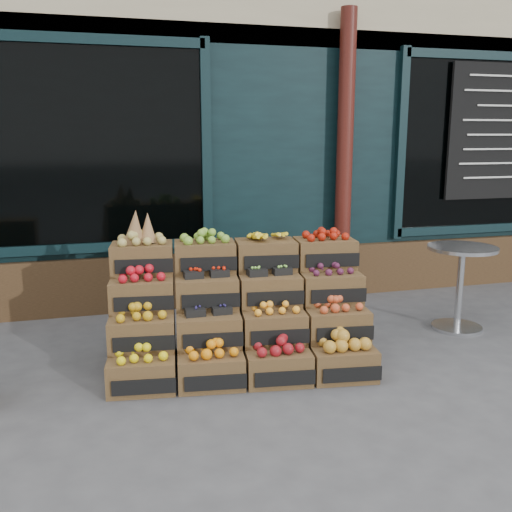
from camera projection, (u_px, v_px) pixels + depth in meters
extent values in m
plane|color=#48484B|center=(304.00, 378.00, 4.47)|extent=(60.00, 60.00, 0.00)
cube|color=black|center=(192.00, 100.00, 8.87)|extent=(12.00, 6.00, 4.80)
cube|color=black|center=(236.00, 169.00, 6.27)|extent=(12.00, 0.12, 3.00)
cube|color=#422D1A|center=(238.00, 276.00, 6.46)|extent=(12.00, 0.18, 0.60)
cube|color=black|center=(83.00, 147.00, 5.74)|extent=(2.40, 0.06, 2.00)
cube|color=black|center=(491.00, 145.00, 6.99)|extent=(2.40, 0.06, 2.00)
cylinder|color=#481610|center=(344.00, 159.00, 6.38)|extent=(0.18, 0.18, 3.20)
cube|color=black|center=(496.00, 132.00, 6.88)|extent=(1.30, 0.04, 1.60)
cube|color=brown|center=(142.00, 374.00, 4.25)|extent=(0.54, 0.41, 0.25)
cube|color=black|center=(141.00, 387.00, 4.08)|extent=(0.46, 0.07, 0.11)
cube|color=yellow|center=(141.00, 353.00, 4.22)|extent=(0.43, 0.31, 0.08)
cube|color=brown|center=(211.00, 370.00, 4.32)|extent=(0.54, 0.41, 0.25)
cube|color=black|center=(213.00, 383.00, 4.15)|extent=(0.46, 0.07, 0.11)
cube|color=orange|center=(211.00, 349.00, 4.29)|extent=(0.43, 0.31, 0.09)
cube|color=brown|center=(278.00, 366.00, 4.39)|extent=(0.54, 0.41, 0.25)
cube|color=black|center=(282.00, 379.00, 4.22)|extent=(0.46, 0.07, 0.11)
cube|color=maroon|center=(278.00, 345.00, 4.36)|extent=(0.43, 0.31, 0.09)
cube|color=brown|center=(343.00, 362.00, 4.46)|extent=(0.54, 0.41, 0.25)
cube|color=black|center=(350.00, 375.00, 4.29)|extent=(0.46, 0.07, 0.11)
cube|color=#B37D26|center=(343.00, 340.00, 4.43)|extent=(0.43, 0.31, 0.12)
cube|color=brown|center=(142.00, 333.00, 4.41)|extent=(0.54, 0.41, 0.25)
cube|color=black|center=(141.00, 344.00, 4.23)|extent=(0.46, 0.07, 0.11)
cube|color=#BE8B15|center=(141.00, 312.00, 4.37)|extent=(0.43, 0.31, 0.08)
cube|color=brown|center=(209.00, 330.00, 4.48)|extent=(0.54, 0.41, 0.25)
cube|color=black|center=(210.00, 341.00, 4.30)|extent=(0.46, 0.07, 0.11)
cube|color=#221B51|center=(208.00, 313.00, 4.45)|extent=(0.43, 0.31, 0.03)
cube|color=brown|center=(274.00, 327.00, 4.55)|extent=(0.54, 0.41, 0.25)
cube|color=black|center=(278.00, 337.00, 4.37)|extent=(0.46, 0.07, 0.11)
cube|color=orange|center=(274.00, 308.00, 4.51)|extent=(0.43, 0.31, 0.07)
cube|color=brown|center=(336.00, 324.00, 4.62)|extent=(0.54, 0.41, 0.25)
cube|color=black|center=(343.00, 334.00, 4.44)|extent=(0.46, 0.07, 0.11)
cube|color=#C24A26|center=(337.00, 304.00, 4.58)|extent=(0.43, 0.31, 0.08)
cube|color=brown|center=(142.00, 294.00, 4.56)|extent=(0.54, 0.41, 0.25)
cube|color=black|center=(141.00, 304.00, 4.38)|extent=(0.46, 0.07, 0.11)
cube|color=#AF101D|center=(141.00, 274.00, 4.52)|extent=(0.43, 0.31, 0.08)
cube|color=brown|center=(207.00, 292.00, 4.63)|extent=(0.54, 0.41, 0.25)
cube|color=black|center=(208.00, 301.00, 4.45)|extent=(0.46, 0.07, 0.11)
cube|color=red|center=(206.00, 275.00, 4.60)|extent=(0.43, 0.31, 0.03)
cube|color=brown|center=(269.00, 289.00, 4.70)|extent=(0.54, 0.41, 0.25)
cube|color=black|center=(273.00, 299.00, 4.52)|extent=(0.46, 0.07, 0.11)
cube|color=#84CB4E|center=(270.00, 273.00, 4.67)|extent=(0.43, 0.31, 0.03)
cube|color=brown|center=(330.00, 287.00, 4.77)|extent=(0.54, 0.41, 0.25)
cube|color=black|center=(336.00, 296.00, 4.59)|extent=(0.46, 0.07, 0.11)
cube|color=#4C1934|center=(331.00, 269.00, 4.73)|extent=(0.43, 0.31, 0.06)
cube|color=brown|center=(142.00, 258.00, 4.71)|extent=(0.54, 0.41, 0.25)
cube|color=black|center=(141.00, 266.00, 4.54)|extent=(0.46, 0.07, 0.11)
cube|color=#A9974E|center=(141.00, 239.00, 4.67)|extent=(0.43, 0.31, 0.08)
cube|color=brown|center=(205.00, 257.00, 4.78)|extent=(0.54, 0.41, 0.25)
cube|color=black|center=(206.00, 264.00, 4.61)|extent=(0.46, 0.07, 0.11)
cube|color=#75A733|center=(204.00, 237.00, 4.74)|extent=(0.43, 0.31, 0.08)
cube|color=brown|center=(266.00, 255.00, 4.85)|extent=(0.54, 0.41, 0.25)
cube|color=black|center=(269.00, 262.00, 4.68)|extent=(0.46, 0.07, 0.11)
cube|color=yellow|center=(266.00, 236.00, 4.81)|extent=(0.43, 0.31, 0.08)
cube|color=brown|center=(325.00, 253.00, 4.92)|extent=(0.54, 0.41, 0.25)
cube|color=black|center=(330.00, 260.00, 4.75)|extent=(0.46, 0.07, 0.11)
cube|color=#A31909|center=(325.00, 235.00, 4.88)|extent=(0.43, 0.31, 0.07)
cube|color=#422D1A|center=(242.00, 357.00, 4.56)|extent=(2.07, 0.61, 0.25)
cube|color=#422D1A|center=(239.00, 334.00, 4.74)|extent=(2.07, 0.61, 0.50)
cube|color=#422D1A|center=(236.00, 312.00, 4.92)|extent=(2.07, 0.61, 0.75)
cone|color=olive|center=(135.00, 227.00, 4.64)|extent=(0.17, 0.17, 0.29)
cone|color=olive|center=(148.00, 228.00, 4.71)|extent=(0.15, 0.15, 0.25)
cylinder|color=#AEB0B5|center=(457.00, 327.00, 5.61)|extent=(0.48, 0.48, 0.03)
cylinder|color=#AEB0B5|center=(459.00, 289.00, 5.52)|extent=(0.07, 0.07, 0.79)
cylinder|color=#AEB0B5|center=(463.00, 248.00, 5.44)|extent=(0.66, 0.66, 0.03)
imported|color=#195826|center=(128.00, 210.00, 6.45)|extent=(0.80, 0.58, 2.06)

